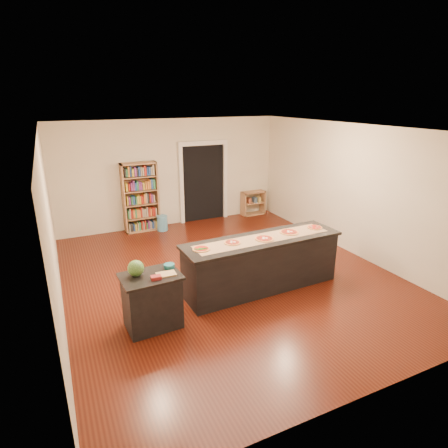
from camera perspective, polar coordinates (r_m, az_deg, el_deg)
name	(u,v)px	position (r m, az deg, el deg)	size (l,w,h in m)	color
room	(229,207)	(6.89, 0.70, 2.66)	(6.00, 7.00, 2.80)	beige
doorway	(203,178)	(10.37, -3.15, 7.03)	(1.40, 0.09, 2.21)	black
kitchen_island	(262,263)	(6.78, 5.79, -5.97)	(2.93, 0.79, 0.97)	black
side_counter	(152,301)	(5.80, -10.90, -11.42)	(0.86, 0.63, 0.85)	black
bookshelf	(141,197)	(9.77, -12.59, 3.98)	(0.89, 0.32, 1.78)	#AB7C53
low_shelf	(253,203)	(11.07, 4.46, 3.21)	(0.70, 0.30, 0.70)	#AB7C53
waste_bin	(162,223)	(9.87, -9.40, 0.14)	(0.27, 0.27, 0.40)	#5293B7
kraft_paper	(263,238)	(6.59, 5.95, -2.18)	(2.54, 0.46, 0.00)	#A77F56
watermelon	(136,268)	(5.59, -13.28, -6.57)	(0.24, 0.24, 0.24)	#144214
cutting_board	(166,274)	(5.58, -8.82, -7.56)	(0.28, 0.19, 0.02)	tan
package_red	(156,278)	(5.47, -10.31, -8.03)	(0.14, 0.10, 0.05)	maroon
package_teal	(169,266)	(5.78, -8.35, -6.35)	(0.16, 0.16, 0.06)	#195966
pizza_a	(201,249)	(6.09, -3.49, -3.80)	(0.28, 0.28, 0.02)	tan
pizza_b	(232,242)	(6.35, 1.27, -2.82)	(0.30, 0.30, 0.02)	tan
pizza_c	(264,239)	(6.55, 6.17, -2.22)	(0.33, 0.33, 0.02)	tan
pizza_d	(289,232)	(6.93, 9.90, -1.21)	(0.34, 0.34, 0.02)	tan
pizza_e	(315,227)	(7.27, 13.65, -0.50)	(0.29, 0.29, 0.02)	tan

